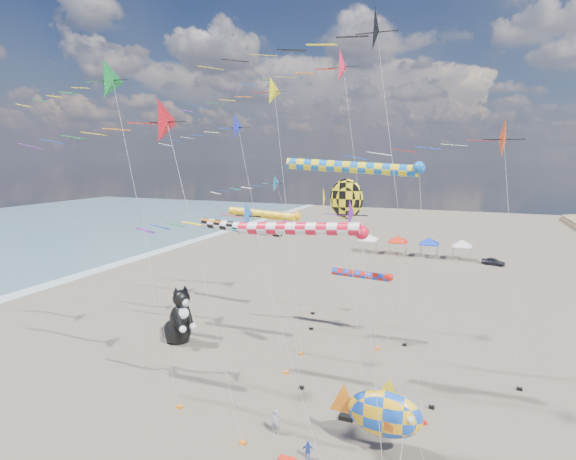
{
  "coord_description": "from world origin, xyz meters",
  "views": [
    {
      "loc": [
        8.96,
        -15.3,
        16.23
      ],
      "look_at": [
        -1.82,
        12.0,
        11.46
      ],
      "focal_mm": 28.0,
      "sensor_mm": 36.0,
      "label": 1
    }
  ],
  "objects_px": {
    "fish_inflatable": "(384,413)",
    "child_blue": "(308,450)",
    "child_green": "(379,425)",
    "parked_car": "(493,261)",
    "person_adult": "(276,422)",
    "cat_inflatable": "(179,314)"
  },
  "relations": [
    {
      "from": "fish_inflatable",
      "to": "child_green",
      "type": "height_order",
      "value": "fish_inflatable"
    },
    {
      "from": "cat_inflatable",
      "to": "child_blue",
      "type": "xyz_separation_m",
      "value": [
        15.59,
        -10.53,
        -2.14
      ]
    },
    {
      "from": "cat_inflatable",
      "to": "child_blue",
      "type": "bearing_deg",
      "value": -9.7
    },
    {
      "from": "child_green",
      "to": "parked_car",
      "type": "relative_size",
      "value": 0.33
    },
    {
      "from": "child_blue",
      "to": "child_green",
      "type": "bearing_deg",
      "value": 29.09
    },
    {
      "from": "fish_inflatable",
      "to": "child_green",
      "type": "bearing_deg",
      "value": 105.84
    },
    {
      "from": "fish_inflatable",
      "to": "child_blue",
      "type": "relative_size",
      "value": 5.0
    },
    {
      "from": "cat_inflatable",
      "to": "child_blue",
      "type": "distance_m",
      "value": 18.93
    },
    {
      "from": "child_blue",
      "to": "parked_car",
      "type": "bearing_deg",
      "value": 56.62
    },
    {
      "from": "cat_inflatable",
      "to": "child_blue",
      "type": "relative_size",
      "value": 4.92
    },
    {
      "from": "fish_inflatable",
      "to": "person_adult",
      "type": "distance_m",
      "value": 6.44
    },
    {
      "from": "fish_inflatable",
      "to": "child_blue",
      "type": "distance_m",
      "value": 4.59
    },
    {
      "from": "cat_inflatable",
      "to": "child_green",
      "type": "xyz_separation_m",
      "value": [
        18.76,
        -6.77,
        -2.13
      ]
    },
    {
      "from": "cat_inflatable",
      "to": "person_adult",
      "type": "bearing_deg",
      "value": -10.46
    },
    {
      "from": "child_green",
      "to": "parked_car",
      "type": "bearing_deg",
      "value": 77.1
    },
    {
      "from": "cat_inflatable",
      "to": "parked_car",
      "type": "bearing_deg",
      "value": 81.24
    },
    {
      "from": "person_adult",
      "to": "parked_car",
      "type": "distance_m",
      "value": 52.91
    },
    {
      "from": "fish_inflatable",
      "to": "child_blue",
      "type": "xyz_separation_m",
      "value": [
        -3.7,
        -1.9,
        -1.93
      ]
    },
    {
      "from": "parked_car",
      "to": "person_adult",
      "type": "bearing_deg",
      "value": -178.32
    },
    {
      "from": "fish_inflatable",
      "to": "child_green",
      "type": "relative_size",
      "value": 4.93
    },
    {
      "from": "child_green",
      "to": "cat_inflatable",
      "type": "bearing_deg",
      "value": 157.22
    },
    {
      "from": "child_green",
      "to": "child_blue",
      "type": "bearing_deg",
      "value": -133.07
    }
  ]
}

